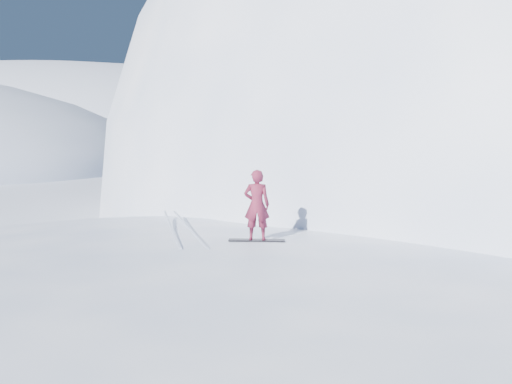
% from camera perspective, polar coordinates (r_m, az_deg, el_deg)
% --- Properties ---
extents(near_ridge, '(36.00, 28.00, 4.80)m').
position_cam_1_polar(near_ridge, '(14.17, 0.79, -15.06)').
color(near_ridge, white).
rests_on(near_ridge, ground).
extents(peak_shoulder, '(28.00, 24.00, 18.00)m').
position_cam_1_polar(peak_shoulder, '(32.03, 16.10, -3.02)').
color(peak_shoulder, white).
rests_on(peak_shoulder, ground).
extents(far_ridge_c, '(140.00, 90.00, 36.00)m').
position_cam_1_polar(far_ridge_c, '(126.93, -19.76, 3.90)').
color(far_ridge_c, white).
rests_on(far_ridge_c, ground).
extents(wind_bumps, '(16.00, 14.40, 1.00)m').
position_cam_1_polar(wind_bumps, '(13.39, -6.04, -16.42)').
color(wind_bumps, white).
rests_on(wind_bumps, ground).
extents(snowboard, '(1.42, 0.37, 0.02)m').
position_cam_1_polar(snowboard, '(14.21, 0.08, -4.83)').
color(snowboard, black).
rests_on(snowboard, near_ridge).
extents(snowboarder, '(0.67, 0.47, 1.75)m').
position_cam_1_polar(snowboarder, '(14.06, 0.08, -1.29)').
color(snowboarder, maroon).
rests_on(snowboarder, snowboard).
extents(board_tracks, '(1.87, 5.89, 0.04)m').
position_cam_1_polar(board_tracks, '(16.25, -7.65, -3.40)').
color(board_tracks, silver).
rests_on(board_tracks, ground).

